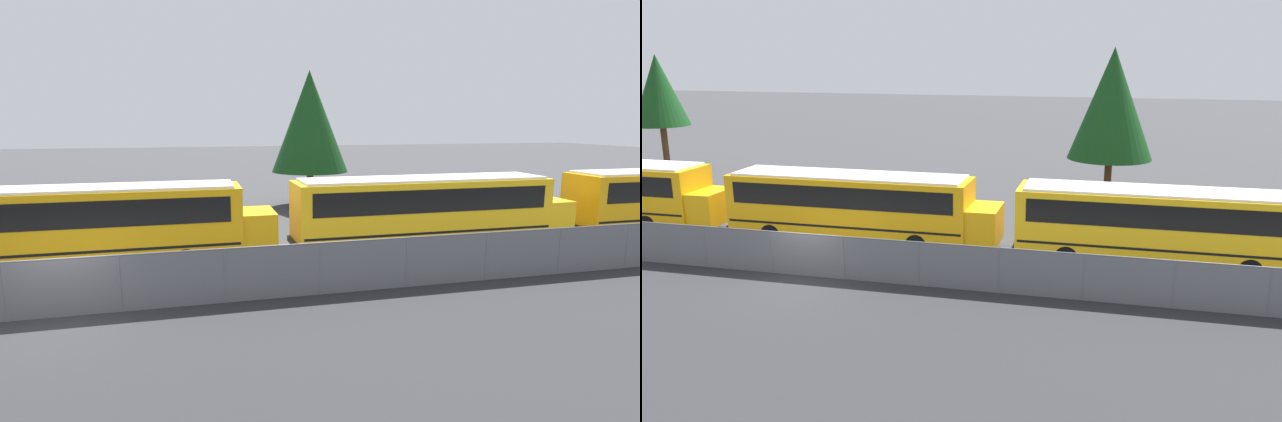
# 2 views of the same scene
# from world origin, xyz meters

# --- Properties ---
(ground_plane) EXTENTS (200.00, 200.00, 0.00)m
(ground_plane) POSITION_xyz_m (0.00, 0.00, 0.00)
(ground_plane) COLOR #38383A
(fence) EXTENTS (106.80, 0.07, 1.77)m
(fence) POSITION_xyz_m (0.00, -0.00, 0.90)
(fence) COLOR #9EA0A5
(fence) RESTS_ON ground_plane
(school_bus_3) EXTENTS (12.72, 2.50, 3.24)m
(school_bus_3) POSITION_xyz_m (0.15, 4.59, 1.92)
(school_bus_3) COLOR orange
(school_bus_3) RESTS_ON ground_plane
(school_bus_4) EXTENTS (12.72, 2.50, 3.24)m
(school_bus_4) POSITION_xyz_m (13.60, 4.43, 1.92)
(school_bus_4) COLOR yellow
(school_bus_4) RESTS_ON ground_plane
(tree_1) EXTENTS (5.05, 5.05, 8.88)m
(tree_1) POSITION_xyz_m (11.30, 17.20, 5.58)
(tree_1) COLOR #51381E
(tree_1) RESTS_ON ground_plane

